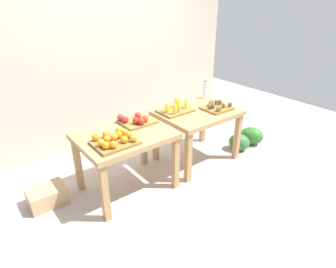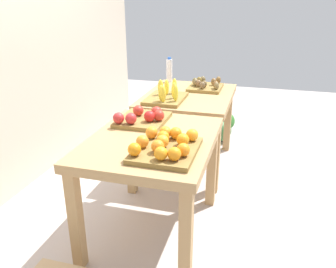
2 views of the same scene
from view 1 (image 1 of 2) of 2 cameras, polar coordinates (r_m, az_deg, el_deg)
name	(u,v)px [view 1 (image 1 of 2)]	position (r m, az deg, el deg)	size (l,w,h in m)	color
ground_plane	(165,171)	(3.85, -0.64, -7.44)	(8.00, 8.00, 0.00)	#B2A5A0
back_wall	(107,43)	(4.40, -12.03, 17.38)	(4.40, 0.12, 3.00)	beige
display_table_left	(125,142)	(3.27, -8.50, -1.56)	(1.04, 0.80, 0.73)	tan
display_table_right	(197,118)	(3.88, 5.89, 3.19)	(1.04, 0.80, 0.73)	tan
orange_bin	(115,140)	(3.00, -10.53, -1.15)	(0.44, 0.37, 0.11)	olive
apple_bin	(136,120)	(3.44, -6.37, 2.70)	(0.42, 0.36, 0.11)	olive
banana_crate	(176,109)	(3.76, 1.53, 5.01)	(0.44, 0.32, 0.17)	olive
kiwi_bin	(217,107)	(3.91, 9.65, 5.36)	(0.36, 0.32, 0.10)	olive
water_bottle	(205,90)	(4.29, 7.37, 8.70)	(0.06, 0.06, 0.27)	silver
watermelon_pile	(246,138)	(4.56, 15.33, -0.86)	(0.70, 0.44, 0.27)	#317229
cardboard_produce_box	(47,196)	(3.54, -22.91, -11.30)	(0.40, 0.30, 0.20)	tan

